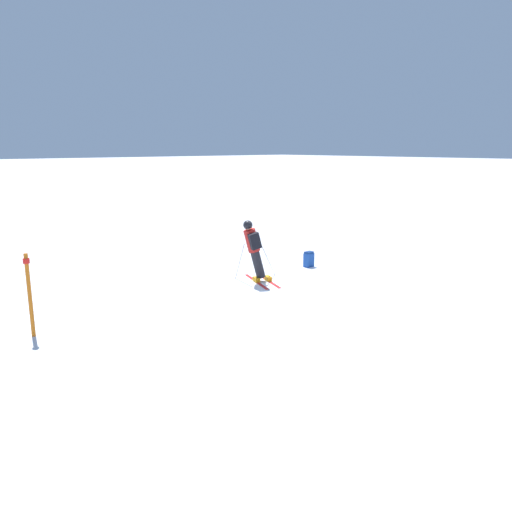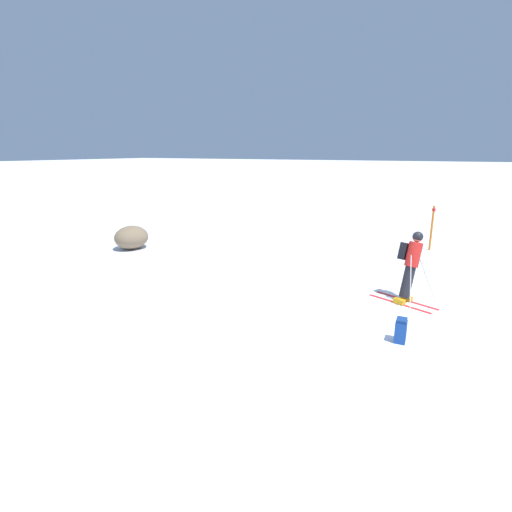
{
  "view_description": "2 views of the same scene",
  "coord_description": "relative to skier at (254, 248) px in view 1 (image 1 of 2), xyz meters",
  "views": [
    {
      "loc": [
        10.08,
        10.18,
        3.81
      ],
      "look_at": [
        2.16,
        1.39,
        1.2
      ],
      "focal_mm": 35.0,
      "sensor_mm": 36.0,
      "label": 1
    },
    {
      "loc": [
        -9.59,
        -1.23,
        3.78
      ],
      "look_at": [
        -0.57,
        3.63,
        1.06
      ],
      "focal_mm": 28.0,
      "sensor_mm": 36.0,
      "label": 2
    }
  ],
  "objects": [
    {
      "name": "spare_backpack",
      "position": [
        -2.57,
        -0.23,
        -0.77
      ],
      "size": [
        0.31,
        0.24,
        0.5
      ],
      "rotation": [
        0.0,
        0.0,
        0.06
      ],
      "color": "#194293",
      "rests_on": "ground"
    },
    {
      "name": "trail_marker",
      "position": [
        6.11,
        0.05,
        -0.05
      ],
      "size": [
        0.13,
        0.13,
        1.73
      ],
      "color": "orange",
      "rests_on": "ground"
    },
    {
      "name": "ground_plane",
      "position": [
        -0.92,
        0.07,
        -1.01
      ],
      "size": [
        300.0,
        300.0,
        0.0
      ],
      "primitive_type": "plane",
      "color": "white"
    },
    {
      "name": "skier",
      "position": [
        0.0,
        0.0,
        0.0
      ],
      "size": [
        1.41,
        1.77,
        1.83
      ],
      "rotation": [
        0.0,
        0.0,
        -0.37
      ],
      "color": "red",
      "rests_on": "ground"
    }
  ]
}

